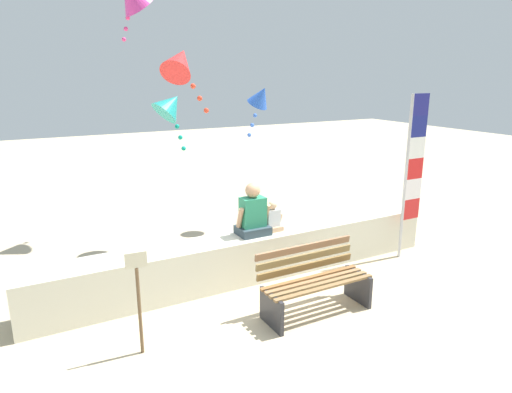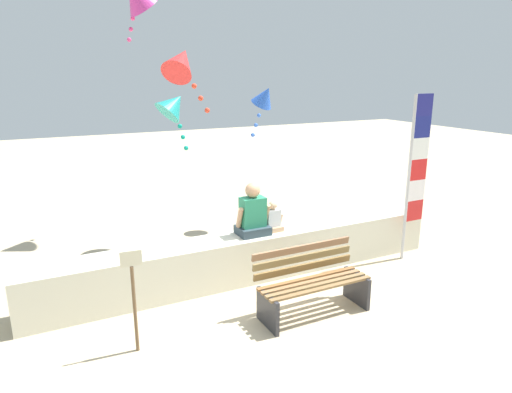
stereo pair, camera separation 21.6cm
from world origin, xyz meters
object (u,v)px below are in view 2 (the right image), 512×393
Objects in this scene: kite_blue at (265,97)px; person_child at (273,219)px; person_adult at (253,214)px; park_bench at (311,283)px; flag_banner at (415,167)px; kite_teal at (174,105)px; sign_post at (134,293)px; kite_red at (181,62)px.

person_child is at bearing -114.24° from kite_blue.
person_adult reaches higher than person_child.
park_bench is 2.95m from flag_banner.
kite_teal reaches higher than park_bench.
park_bench is at bearing -81.15° from person_adult.
sign_post is (-3.39, -3.31, -1.94)m from kite_blue.
kite_blue is 0.83× the size of sign_post.
sign_post is (-2.30, 0.15, 0.33)m from park_bench.
kite_teal is 0.88× the size of sign_post.
flag_banner is (2.77, -0.51, 0.59)m from person_adult.
flag_banner is 4.28m from kite_teal.
flag_banner is at bearing -60.64° from kite_blue.
kite_red is at bearing 157.79° from flag_banner.
kite_teal is at bearing 106.56° from person_adult.
flag_banner is (2.56, 0.83, 1.21)m from park_bench.
kite_blue is at bearing 44.31° from sign_post.
kite_red reaches higher than park_bench.
park_bench is 1.41× the size of kite_teal.
person_adult is 0.37m from person_child.
park_bench is 1.49× the size of kite_blue.
person_child is 0.17× the size of flag_banner.
kite_blue reaches higher than person_adult.
kite_teal is (-3.36, 2.48, 0.96)m from flag_banner.
flag_banner is at bearing 18.02° from park_bench.
kite_blue reaches higher than flag_banner.
sign_post is at bearing -150.08° from person_adult.
person_adult is 0.80× the size of kite_blue.
kite_blue is at bearing 119.36° from flag_banner.
kite_blue is 5.12m from sign_post.
kite_red is at bearing -149.98° from kite_blue.
flag_banner is at bearing -36.40° from kite_teal.
person_child is at bearing 168.02° from flag_banner.
kite_teal reaches higher than flag_banner.
sign_post is at bearing -153.77° from person_child.
flag_banner is at bearing -11.98° from person_child.
flag_banner reaches higher than person_child.
sign_post is (-1.50, -3.16, -1.84)m from kite_teal.
person_child is 2.79m from kite_red.
kite_red is (-0.96, 2.27, 2.88)m from park_bench.
kite_teal is at bearing 143.60° from flag_banner.
person_adult is at bearing -179.93° from person_child.
person_adult is 0.74× the size of kite_red.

